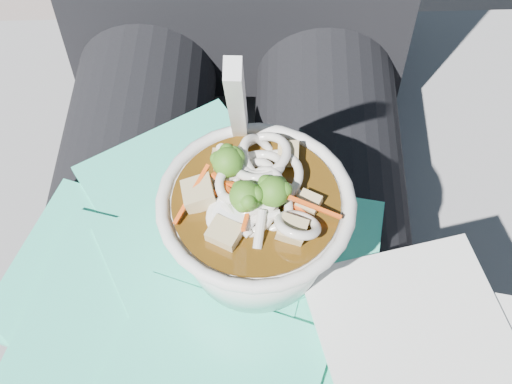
{
  "coord_description": "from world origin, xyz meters",
  "views": [
    {
      "loc": [
        0.04,
        -0.28,
        1.06
      ],
      "look_at": [
        0.03,
        -0.03,
        0.68
      ],
      "focal_mm": 50.0,
      "sensor_mm": 36.0,
      "label": 1
    }
  ],
  "objects_px": {
    "stone_ledge": "(239,277)",
    "person_body": "(229,169)",
    "udon_bowl": "(255,219)",
    "plastic_bag": "(196,299)",
    "lap": "(224,276)"
  },
  "relations": [
    {
      "from": "stone_ledge",
      "to": "person_body",
      "type": "height_order",
      "value": "person_body"
    },
    {
      "from": "udon_bowl",
      "to": "plastic_bag",
      "type": "bearing_deg",
      "value": -140.29
    },
    {
      "from": "lap",
      "to": "plastic_bag",
      "type": "height_order",
      "value": "plastic_bag"
    },
    {
      "from": "lap",
      "to": "plastic_bag",
      "type": "xyz_separation_m",
      "value": [
        -0.01,
        -0.06,
        0.08
      ]
    },
    {
      "from": "plastic_bag",
      "to": "udon_bowl",
      "type": "bearing_deg",
      "value": 39.71
    },
    {
      "from": "plastic_bag",
      "to": "udon_bowl",
      "type": "xyz_separation_m",
      "value": [
        0.04,
        0.03,
        0.05
      ]
    },
    {
      "from": "plastic_bag",
      "to": "udon_bowl",
      "type": "relative_size",
      "value": 1.92
    },
    {
      "from": "udon_bowl",
      "to": "lap",
      "type": "bearing_deg",
      "value": 137.35
    },
    {
      "from": "person_body",
      "to": "udon_bowl",
      "type": "bearing_deg",
      "value": -76.92
    },
    {
      "from": "stone_ledge",
      "to": "person_body",
      "type": "xyz_separation_m",
      "value": [
        -0.0,
        -0.06,
        0.32
      ]
    },
    {
      "from": "person_body",
      "to": "udon_bowl",
      "type": "distance_m",
      "value": 0.16
    },
    {
      "from": "lap",
      "to": "person_body",
      "type": "relative_size",
      "value": 0.49
    },
    {
      "from": "stone_ledge",
      "to": "plastic_bag",
      "type": "bearing_deg",
      "value": -93.85
    },
    {
      "from": "stone_ledge",
      "to": "person_body",
      "type": "relative_size",
      "value": 1.01
    },
    {
      "from": "lap",
      "to": "person_body",
      "type": "height_order",
      "value": "person_body"
    }
  ]
}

